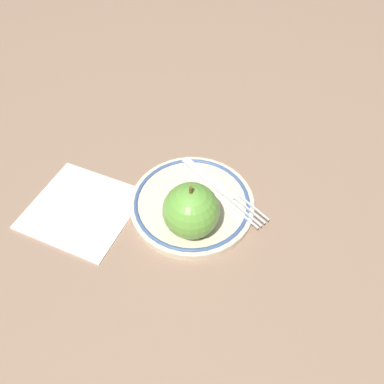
% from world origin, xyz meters
% --- Properties ---
extents(ground_plane, '(2.00, 2.00, 0.00)m').
position_xyz_m(ground_plane, '(0.00, 0.00, 0.00)').
color(ground_plane, '#856854').
extents(plate, '(0.19, 0.19, 0.02)m').
position_xyz_m(plate, '(0.01, -0.01, 0.01)').
color(plate, beige).
rests_on(plate, ground_plane).
extents(apple_red_whole, '(0.08, 0.08, 0.09)m').
position_xyz_m(apple_red_whole, '(0.06, 0.02, 0.06)').
color(apple_red_whole, '#5E9D39').
rests_on(apple_red_whole, plate).
extents(fork, '(0.07, 0.17, 0.00)m').
position_xyz_m(fork, '(-0.03, 0.02, 0.02)').
color(fork, silver).
rests_on(fork, plate).
extents(napkin_folded, '(0.16, 0.17, 0.01)m').
position_xyz_m(napkin_folded, '(0.11, -0.15, 0.00)').
color(napkin_folded, white).
rests_on(napkin_folded, ground_plane).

